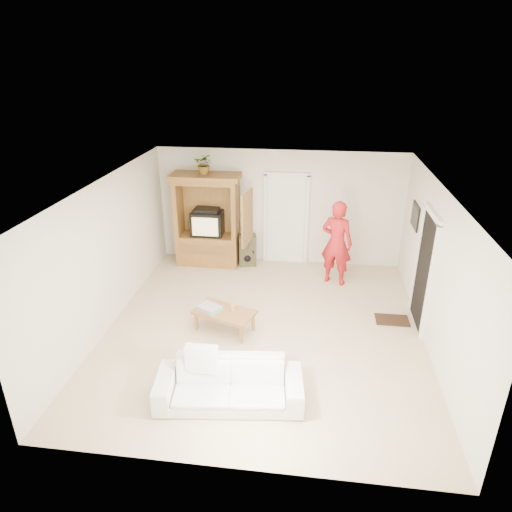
{
  "coord_description": "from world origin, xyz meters",
  "views": [
    {
      "loc": [
        0.76,
        -6.83,
        4.49
      ],
      "look_at": [
        -0.22,
        0.6,
        1.15
      ],
      "focal_mm": 32.0,
      "sensor_mm": 36.0,
      "label": 1
    }
  ],
  "objects": [
    {
      "name": "wall_right",
      "position": [
        2.75,
        0.0,
        1.3
      ],
      "size": [
        0.0,
        6.0,
        6.0
      ],
      "primitive_type": "plane",
      "rotation": [
        1.57,
        0.0,
        -1.57
      ],
      "color": "silver",
      "rests_on": "floor"
    },
    {
      "name": "wall_left",
      "position": [
        -2.75,
        0.0,
        1.3
      ],
      "size": [
        0.0,
        6.0,
        6.0
      ],
      "primitive_type": "plane",
      "rotation": [
        1.57,
        0.0,
        1.57
      ],
      "color": "silver",
      "rests_on": "floor"
    },
    {
      "name": "coffee_table",
      "position": [
        -0.69,
        -0.1,
        0.34
      ],
      "size": [
        1.17,
        0.87,
        0.39
      ],
      "rotation": [
        0.0,
        0.0,
        -0.33
      ],
      "color": "#9C6A35",
      "rests_on": "floor"
    },
    {
      "name": "man",
      "position": [
        1.27,
        2.02,
        0.91
      ],
      "size": [
        0.77,
        0.63,
        1.81
      ],
      "primitive_type": "imported",
      "rotation": [
        0.0,
        0.0,
        2.8
      ],
      "color": "#AC171C",
      "rests_on": "floor"
    },
    {
      "name": "ceiling",
      "position": [
        0.0,
        0.0,
        2.6
      ],
      "size": [
        6.0,
        6.0,
        0.0
      ],
      "primitive_type": "plane",
      "rotation": [
        3.14,
        0.0,
        0.0
      ],
      "color": "white",
      "rests_on": "floor"
    },
    {
      "name": "candle",
      "position": [
        -0.55,
        -0.05,
        0.44
      ],
      "size": [
        0.08,
        0.08,
        0.1
      ],
      "primitive_type": "cylinder",
      "color": "tan",
      "rests_on": "coffee_table"
    },
    {
      "name": "floor",
      "position": [
        0.0,
        0.0,
        0.0
      ],
      "size": [
        6.0,
        6.0,
        0.0
      ],
      "primitive_type": "plane",
      "color": "tan",
      "rests_on": "ground"
    },
    {
      "name": "framed_picture",
      "position": [
        2.73,
        1.9,
        1.6
      ],
      "size": [
        0.03,
        0.6,
        0.48
      ],
      "primitive_type": "cube",
      "color": "black",
      "rests_on": "wall_right"
    },
    {
      "name": "wall_back",
      "position": [
        0.0,
        3.0,
        1.3
      ],
      "size": [
        5.5,
        0.0,
        5.5
      ],
      "primitive_type": "plane",
      "rotation": [
        1.57,
        0.0,
        0.0
      ],
      "color": "silver",
      "rests_on": "floor"
    },
    {
      "name": "armoire",
      "position": [
        -1.58,
        2.66,
        0.91
      ],
      "size": [
        1.82,
        1.14,
        2.1
      ],
      "color": "olive",
      "rests_on": "floor"
    },
    {
      "name": "towel",
      "position": [
        -0.95,
        -0.1,
        0.43
      ],
      "size": [
        0.47,
        0.44,
        0.08
      ],
      "primitive_type": "cube",
      "rotation": [
        0.0,
        0.0,
        -0.54
      ],
      "color": "#EF4F7B",
      "rests_on": "coffee_table"
    },
    {
      "name": "doormat",
      "position": [
        2.3,
        0.6,
        0.01
      ],
      "size": [
        0.6,
        0.4,
        0.02
      ],
      "primitive_type": "cube",
      "color": "#382316",
      "rests_on": "floor"
    },
    {
      "name": "wall_front",
      "position": [
        0.0,
        -3.0,
        1.3
      ],
      "size": [
        5.5,
        0.0,
        5.5
      ],
      "primitive_type": "plane",
      "rotation": [
        -1.57,
        0.0,
        0.0
      ],
      "color": "silver",
      "rests_on": "floor"
    },
    {
      "name": "plant",
      "position": [
        -1.6,
        2.63,
        2.33
      ],
      "size": [
        0.43,
        0.38,
        0.46
      ],
      "primitive_type": "imported",
      "rotation": [
        0.0,
        0.0,
        -0.05
      ],
      "color": "#4C7238",
      "rests_on": "armoire"
    },
    {
      "name": "sofa",
      "position": [
        -0.27,
        -1.88,
        0.3
      ],
      "size": [
        2.1,
        1.01,
        0.59
      ],
      "primitive_type": "imported",
      "rotation": [
        0.0,
        0.0,
        0.11
      ],
      "color": "silver",
      "rests_on": "floor"
    },
    {
      "name": "door_back",
      "position": [
        0.15,
        2.97,
        1.02
      ],
      "size": [
        0.85,
        0.05,
        2.04
      ],
      "primitive_type": "cube",
      "color": "white",
      "rests_on": "floor"
    },
    {
      "name": "doorway_right",
      "position": [
        2.73,
        0.6,
        1.02
      ],
      "size": [
        0.05,
        0.9,
        2.04
      ],
      "primitive_type": "cube",
      "color": "black",
      "rests_on": "floor"
    },
    {
      "name": "backpack_black",
      "position": [
        -0.68,
        2.66,
        0.2
      ],
      "size": [
        0.34,
        0.21,
        0.41
      ],
      "primitive_type": null,
      "rotation": [
        0.0,
        0.0,
        -0.04
      ],
      "color": "black",
      "rests_on": "floor"
    },
    {
      "name": "backpack_olive",
      "position": [
        -0.69,
        2.66,
        0.37
      ],
      "size": [
        0.43,
        0.35,
        0.73
      ],
      "primitive_type": null,
      "rotation": [
        0.0,
        0.0,
        0.19
      ],
      "color": "#47442B",
      "rests_on": "floor"
    }
  ]
}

